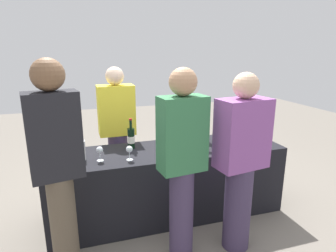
% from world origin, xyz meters
% --- Properties ---
extents(ground_plane, '(12.00, 12.00, 0.00)m').
position_xyz_m(ground_plane, '(0.00, 0.00, 0.00)').
color(ground_plane, slate).
extents(tasting_table, '(2.41, 0.68, 0.73)m').
position_xyz_m(tasting_table, '(0.00, 0.00, 0.37)').
color(tasting_table, black).
rests_on(tasting_table, ground_plane).
extents(wine_bottle_0, '(0.08, 0.08, 0.30)m').
position_xyz_m(wine_bottle_0, '(-0.93, 0.14, 0.84)').
color(wine_bottle_0, black).
rests_on(wine_bottle_0, tasting_table).
extents(wine_bottle_1, '(0.07, 0.07, 0.32)m').
position_xyz_m(wine_bottle_1, '(-0.36, 0.14, 0.85)').
color(wine_bottle_1, black).
rests_on(wine_bottle_1, tasting_table).
extents(wine_bottle_2, '(0.07, 0.07, 0.30)m').
position_xyz_m(wine_bottle_2, '(0.47, 0.11, 0.84)').
color(wine_bottle_2, black).
rests_on(wine_bottle_2, tasting_table).
extents(wine_bottle_3, '(0.07, 0.07, 0.31)m').
position_xyz_m(wine_bottle_3, '(0.61, 0.06, 0.85)').
color(wine_bottle_3, black).
rests_on(wine_bottle_3, tasting_table).
extents(wine_bottle_4, '(0.06, 0.06, 0.32)m').
position_xyz_m(wine_bottle_4, '(0.87, 0.08, 0.85)').
color(wine_bottle_4, black).
rests_on(wine_bottle_4, tasting_table).
extents(wine_glass_0, '(0.06, 0.06, 0.14)m').
position_xyz_m(wine_glass_0, '(-0.69, -0.11, 0.83)').
color(wine_glass_0, silver).
rests_on(wine_glass_0, tasting_table).
extents(wine_glass_1, '(0.06, 0.06, 0.14)m').
position_xyz_m(wine_glass_1, '(-0.43, -0.17, 0.83)').
color(wine_glass_1, silver).
rests_on(wine_glass_1, tasting_table).
extents(wine_glass_2, '(0.07, 0.07, 0.15)m').
position_xyz_m(wine_glass_2, '(0.36, -0.14, 0.84)').
color(wine_glass_2, silver).
rests_on(wine_glass_2, tasting_table).
extents(ice_bucket, '(0.20, 0.20, 0.18)m').
position_xyz_m(ice_bucket, '(-0.92, -0.02, 0.83)').
color(ice_bucket, silver).
rests_on(ice_bucket, tasting_table).
extents(server_pouring, '(0.42, 0.23, 1.55)m').
position_xyz_m(server_pouring, '(-0.44, 0.61, 0.83)').
color(server_pouring, '#3F3351').
rests_on(server_pouring, ground_plane).
extents(guest_0, '(0.39, 0.26, 1.69)m').
position_xyz_m(guest_0, '(-1.02, -0.59, 0.93)').
color(guest_0, brown).
rests_on(guest_0, ground_plane).
extents(guest_1, '(0.39, 0.24, 1.61)m').
position_xyz_m(guest_1, '(-0.09, -0.67, 0.88)').
color(guest_1, '#3F3351').
rests_on(guest_1, ground_plane).
extents(guest_2, '(0.46, 0.30, 1.57)m').
position_xyz_m(guest_2, '(0.42, -0.70, 0.84)').
color(guest_2, '#3F3351').
rests_on(guest_2, ground_plane).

